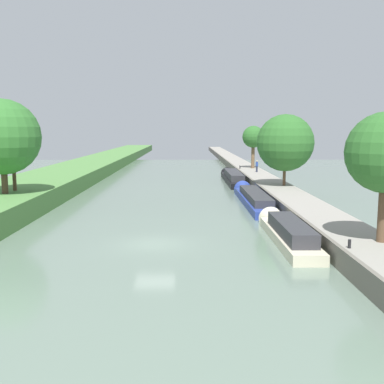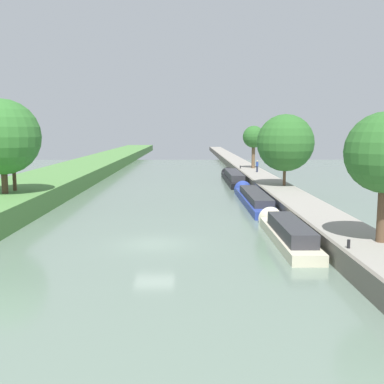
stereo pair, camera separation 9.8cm
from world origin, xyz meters
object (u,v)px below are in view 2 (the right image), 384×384
(narrowboat_cream, at_px, (286,232))
(narrowboat_black, at_px, (233,177))
(narrowboat_blue, at_px, (253,198))
(mooring_bollard_far, at_px, (240,167))
(mooring_bollard_near, at_px, (349,244))
(person_walking, at_px, (257,166))

(narrowboat_cream, relative_size, narrowboat_black, 0.69)
(narrowboat_blue, bearing_deg, narrowboat_black, 90.40)
(narrowboat_blue, bearing_deg, mooring_bollard_far, 86.04)
(narrowboat_cream, relative_size, mooring_bollard_near, 25.69)
(narrowboat_black, xyz_separation_m, mooring_bollard_far, (1.94, 7.99, 0.75))
(person_walking, relative_size, mooring_bollard_near, 3.69)
(person_walking, bearing_deg, narrowboat_black, -149.63)
(narrowboat_blue, height_order, mooring_bollard_far, mooring_bollard_far)
(narrowboat_black, relative_size, person_walking, 10.13)
(narrowboat_cream, xyz_separation_m, person_walking, (3.48, 35.23, 1.45))
(narrowboat_cream, distance_m, narrowboat_blue, 14.87)
(narrowboat_cream, relative_size, person_walking, 6.96)
(narrowboat_cream, relative_size, narrowboat_blue, 0.70)
(mooring_bollard_near, bearing_deg, narrowboat_black, 92.82)
(person_walking, xyz_separation_m, mooring_bollard_near, (-1.71, -41.55, -0.65))
(mooring_bollard_far, bearing_deg, mooring_bollard_near, -90.00)
(person_walking, relative_size, mooring_bollard_far, 3.69)
(narrowboat_blue, bearing_deg, person_walking, 80.18)
(mooring_bollard_near, bearing_deg, narrowboat_cream, 105.71)
(person_walking, bearing_deg, mooring_bollard_near, -92.35)
(narrowboat_black, height_order, person_walking, person_walking)
(narrowboat_cream, relative_size, mooring_bollard_far, 25.69)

